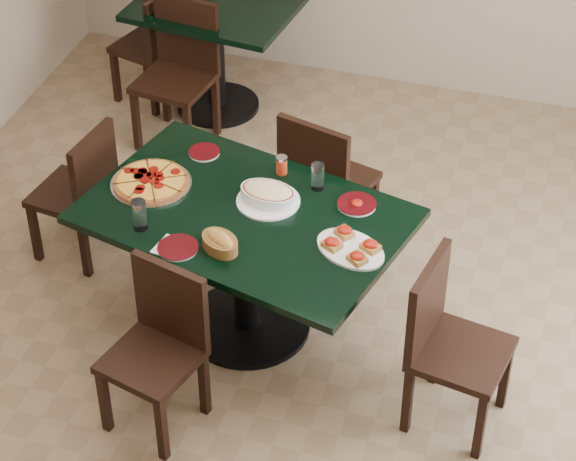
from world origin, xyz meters
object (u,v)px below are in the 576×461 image
(bruschetta_platter, at_px, (351,246))
(chair_far, at_px, (323,179))
(main_table, at_px, (246,242))
(back_table, at_px, (215,37))
(pepperoni_pizza, at_px, (151,182))
(chair_near, at_px, (160,340))
(bread_basket, at_px, (220,242))
(chair_left, at_px, (82,188))
(back_chair_near, at_px, (180,65))
(chair_right, at_px, (446,337))
(lasagna_casserole, at_px, (268,194))
(back_chair_left, at_px, (156,40))

(bruschetta_platter, bearing_deg, chair_far, 140.34)
(main_table, xyz_separation_m, bruschetta_platter, (0.56, -0.12, 0.21))
(back_table, height_order, pepperoni_pizza, pepperoni_pizza)
(pepperoni_pizza, xyz_separation_m, bruschetta_platter, (1.07, -0.20, 0.01))
(chair_far, bearing_deg, chair_near, 89.46)
(pepperoni_pizza, bearing_deg, bread_basket, -36.48)
(chair_left, height_order, back_chair_near, back_chair_near)
(chair_right, relative_size, back_chair_near, 0.96)
(chair_far, height_order, back_chair_near, back_chair_near)
(main_table, distance_m, chair_near, 0.70)
(main_table, relative_size, back_table, 1.59)
(chair_left, bearing_deg, back_table, -177.92)
(back_table, relative_size, chair_left, 1.30)
(lasagna_casserole, bearing_deg, chair_right, -15.28)
(back_table, xyz_separation_m, bread_basket, (0.85, -2.24, 0.26))
(main_table, height_order, bruschetta_platter, bruschetta_platter)
(chair_right, xyz_separation_m, bruschetta_platter, (-0.50, 0.17, 0.28))
(chair_right, height_order, back_chair_near, back_chair_near)
(back_chair_left, bearing_deg, chair_right, 62.28)
(chair_left, relative_size, back_chair_near, 0.90)
(chair_far, height_order, lasagna_casserole, chair_far)
(chair_near, height_order, lasagna_casserole, lasagna_casserole)
(back_chair_left, height_order, lasagna_casserole, lasagna_casserole)
(chair_left, height_order, bread_basket, bread_basket)
(bread_basket, relative_size, bruschetta_platter, 0.57)
(chair_left, xyz_separation_m, lasagna_casserole, (1.12, -0.19, 0.34))
(chair_far, height_order, back_chair_left, chair_far)
(chair_near, relative_size, lasagna_casserole, 2.69)
(chair_right, height_order, back_chair_left, chair_right)
(back_table, height_order, chair_near, chair_near)
(lasagna_casserole, bearing_deg, main_table, -118.43)
(back_chair_left, bearing_deg, lasagna_casserole, 52.65)
(chair_left, bearing_deg, back_chair_near, -175.41)
(main_table, bearing_deg, chair_far, 88.14)
(lasagna_casserole, bearing_deg, back_chair_left, 134.17)
(back_chair_near, bearing_deg, bread_basket, -55.52)
(chair_right, relative_size, pepperoni_pizza, 2.19)
(chair_far, xyz_separation_m, chair_near, (-0.39, -1.36, -0.04))
(bread_basket, bearing_deg, chair_far, 109.68)
(main_table, xyz_separation_m, chair_far, (0.20, 0.70, -0.06))
(chair_near, relative_size, chair_right, 0.95)
(chair_far, bearing_deg, main_table, 89.50)
(main_table, relative_size, back_chair_left, 2.08)
(main_table, bearing_deg, chair_left, 177.53)
(chair_left, xyz_separation_m, bruschetta_platter, (1.59, -0.43, 0.32))
(chair_left, distance_m, pepperoni_pizza, 0.65)
(back_table, xyz_separation_m, back_chair_left, (-0.40, -0.03, -0.07))
(back_table, relative_size, back_chair_left, 1.31)
(bread_basket, bearing_deg, chair_left, -178.09)
(back_chair_near, bearing_deg, pepperoni_pizza, -65.72)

